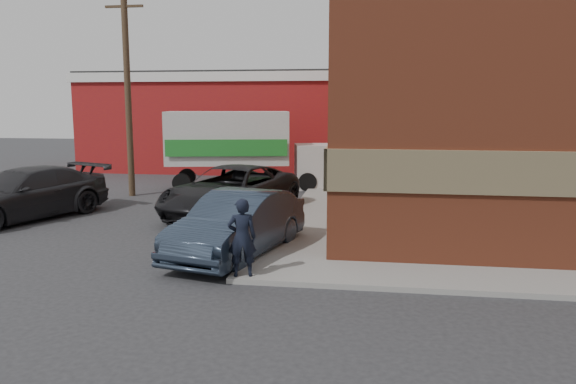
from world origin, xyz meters
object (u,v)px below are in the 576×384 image
at_px(box_truck, 243,144).
at_px(suv_b, 24,194).
at_px(man, 242,238).
at_px(suv_a, 231,191).
at_px(sedan, 238,224).
at_px(brick_building, 540,80).
at_px(warehouse, 232,121).
at_px(utility_pole, 127,81).

bearing_deg(box_truck, suv_b, -137.77).
bearing_deg(suv_b, man, -9.73).
bearing_deg(suv_a, sedan, -58.02).
height_order(brick_building, box_truck, brick_building).
height_order(brick_building, sedan, brick_building).
bearing_deg(warehouse, man, -74.94).
bearing_deg(warehouse, utility_pole, -97.77).
relative_size(suv_b, box_truck, 0.80).
distance_m(suv_a, suv_b, 6.92).
bearing_deg(man, utility_pole, -70.20).
xyz_separation_m(brick_building, suv_a, (-10.78, -3.45, -3.83)).
height_order(suv_a, suv_b, suv_a).
distance_m(utility_pole, box_truck, 5.68).
relative_size(utility_pole, sedan, 1.83).
relative_size(utility_pole, suv_b, 1.53).
distance_m(man, box_truck, 13.69).
xyz_separation_m(utility_pole, man, (7.30, -10.55, -3.77)).
distance_m(man, suv_b, 10.33).
bearing_deg(sedan, box_truck, 116.89).
height_order(warehouse, box_truck, warehouse).
xyz_separation_m(brick_building, box_truck, (-11.83, 2.74, -2.67)).
bearing_deg(sedan, utility_pole, 142.43).
xyz_separation_m(suv_a, suv_b, (-6.71, -1.69, -0.00)).
distance_m(utility_pole, suv_a, 7.37).
xyz_separation_m(warehouse, suv_a, (3.72, -14.45, -1.96)).
bearing_deg(warehouse, suv_b, -100.51).
relative_size(sedan, suv_b, 0.84).
height_order(warehouse, utility_pole, utility_pole).
bearing_deg(man, brick_building, -144.39).
relative_size(warehouse, sedan, 3.31).
distance_m(brick_building, box_truck, 12.43).
relative_size(brick_building, box_truck, 2.48).
distance_m(brick_building, suv_a, 11.95).
height_order(man, suv_a, man).
distance_m(man, suv_a, 7.40).
height_order(brick_building, suv_a, brick_building).
height_order(sedan, box_truck, box_truck).
distance_m(sedan, suv_b, 8.86).
height_order(sedan, suv_a, suv_a).
distance_m(utility_pole, suv_b, 6.62).
bearing_deg(man, box_truck, -91.61).
bearing_deg(box_truck, brick_building, -25.07).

